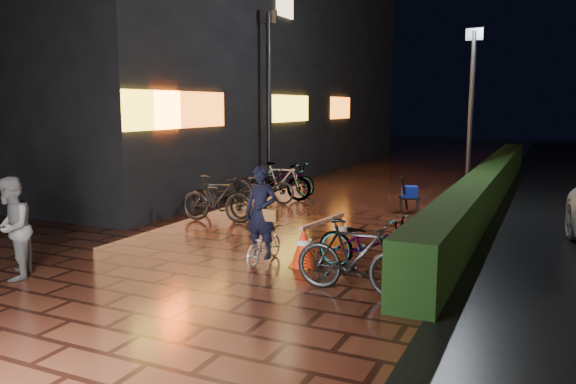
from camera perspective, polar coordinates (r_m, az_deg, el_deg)
The scene contains 11 objects.
ground at distance 10.46m, azimuth -3.31°, elevation -6.23°, with size 80.00×80.00×0.00m, color #381911.
hedge at distance 17.08m, azimuth 19.83°, elevation 0.85°, with size 0.70×20.00×1.00m, color black.
bystander_person at distance 9.76m, azimuth -26.30°, elevation -3.32°, with size 0.79×0.62×1.63m, color #5A595C.
storefront_block at distance 24.97m, azimuth -10.16°, elevation 12.78°, with size 12.09×22.00×9.00m.
lamp_post_hedge at distance 16.28m, azimuth 18.08°, elevation 8.04°, with size 0.45×0.13×4.75m.
lamp_post_sf at distance 17.45m, azimuth -1.95°, elevation 9.88°, with size 0.53×0.17×5.52m.
cyclist at distance 9.67m, azimuth -2.63°, elevation -3.61°, with size 0.61×1.19×1.70m.
traffic_barrier at distance 10.08m, azimuth 3.57°, elevation -4.74°, with size 0.62×1.74×0.71m.
cart_assembly at distance 14.58m, azimuth 12.20°, elevation -0.11°, with size 0.63×0.68×0.98m.
parked_bikes_storefront at distance 15.17m, azimuth -3.20°, elevation 0.46°, with size 2.18×5.11×1.09m.
parked_bikes_hedge at distance 8.73m, azimuth 7.66°, elevation -5.83°, with size 1.99×1.80×1.09m.
Camera 1 is at (4.84, -8.87, 2.71)m, focal length 35.00 mm.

